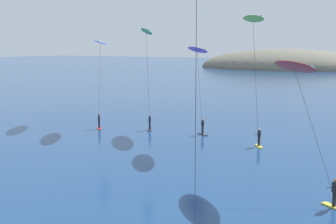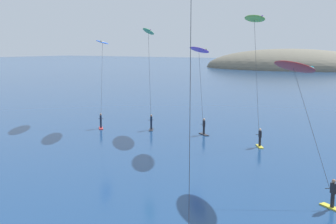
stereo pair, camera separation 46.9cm
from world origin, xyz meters
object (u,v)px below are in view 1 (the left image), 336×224
(kitesurfer_red, at_px, (297,75))
(kitesurfer_lime, at_px, (254,28))
(kitesurfer_blue, at_px, (100,47))
(kitesurfer_purple, at_px, (198,55))
(kitesurfer_green, at_px, (147,38))

(kitesurfer_red, relative_size, kitesurfer_lime, 0.68)
(kitesurfer_blue, bearing_deg, kitesurfer_purple, 2.37)
(kitesurfer_blue, bearing_deg, kitesurfer_green, 2.16)
(kitesurfer_red, bearing_deg, kitesurfer_lime, 123.24)
(kitesurfer_blue, height_order, kitesurfer_green, kitesurfer_green)
(kitesurfer_purple, relative_size, kitesurfer_green, 0.82)
(kitesurfer_green, bearing_deg, kitesurfer_red, -30.76)
(kitesurfer_purple, height_order, kitesurfer_blue, kitesurfer_blue)
(kitesurfer_purple, bearing_deg, kitesurfer_blue, -177.63)
(kitesurfer_red, bearing_deg, kitesurfer_purple, 138.26)
(kitesurfer_red, xyz_separation_m, kitesurfer_green, (-19.98, 11.89, 2.77))
(kitesurfer_red, height_order, kitesurfer_blue, kitesurfer_blue)
(kitesurfer_blue, distance_m, kitesurfer_green, 6.72)
(kitesurfer_red, height_order, kitesurfer_lime, kitesurfer_lime)
(kitesurfer_purple, distance_m, kitesurfer_blue, 13.00)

